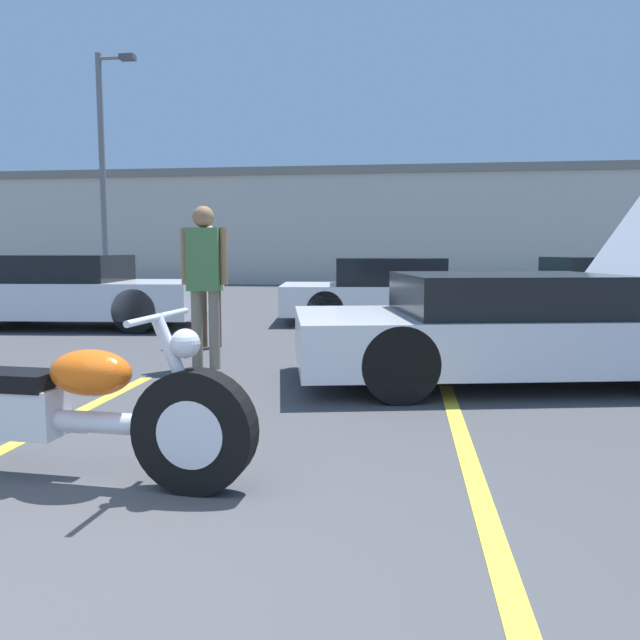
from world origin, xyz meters
name	(u,v)px	position (x,y,z in m)	size (l,w,h in m)	color
parking_stripe_back	(482,501)	(1.83, 1.38, 0.00)	(0.12, 5.58, 0.01)	yellow
far_building	(368,224)	(0.00, 23.44, 2.34)	(32.00, 4.20, 4.40)	beige
light_pole	(105,163)	(-7.44, 16.09, 3.89)	(1.21, 0.28, 7.03)	slate
motorcycle	(50,411)	(-0.56, 1.38, 0.40)	(2.41, 0.70, 0.97)	black
show_car_hood_open	(523,327)	(2.59, 4.53, 0.55)	(4.72, 2.69, 1.97)	silver
parked_car_mid_right_row	(395,292)	(1.26, 9.51, 0.55)	(4.34, 2.21, 1.17)	white
parked_car_right_row	(604,285)	(5.74, 12.42, 0.55)	(4.74, 2.70, 1.16)	teal
parked_car_mid_left_row	(73,292)	(-4.17, 8.12, 0.59)	(4.35, 2.15, 1.23)	silver
spectator_near_motorcycle	(204,272)	(-0.75, 4.76, 1.07)	(0.52, 0.23, 1.78)	gray
spectator_midground	(209,275)	(-1.18, 6.28, 0.97)	(0.52, 0.22, 1.64)	brown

